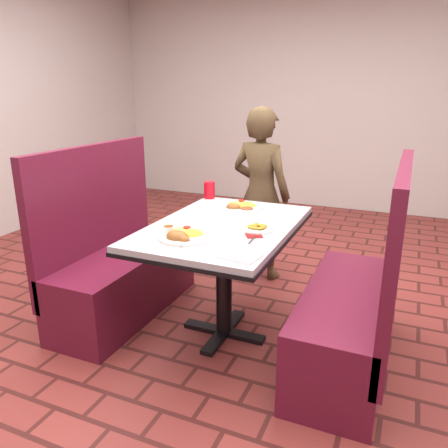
{
  "coord_description": "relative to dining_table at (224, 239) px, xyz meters",
  "views": [
    {
      "loc": [
        0.99,
        -2.3,
        1.53
      ],
      "look_at": [
        0.0,
        0.0,
        0.75
      ],
      "focal_mm": 35.0,
      "sensor_mm": 36.0,
      "label": 1
    }
  ],
  "objects": [
    {
      "name": "booth_bench_left",
      "position": [
        -0.8,
        0.0,
        -0.32
      ],
      "size": [
        0.47,
        1.2,
        1.17
      ],
      "color": "maroon",
      "rests_on": "ground"
    },
    {
      "name": "paper_napkin",
      "position": [
        0.28,
        -0.46,
        0.1
      ],
      "size": [
        0.21,
        0.17,
        0.01
      ],
      "primitive_type": "cube",
      "rotation": [
        0.0,
        0.0,
        -0.13
      ],
      "color": "white",
      "rests_on": "dining_table"
    },
    {
      "name": "maroon_napkin",
      "position": [
        0.24,
        -0.14,
        0.1
      ],
      "size": [
        0.12,
        0.12,
        0.0
      ],
      "primitive_type": "cube",
      "rotation": [
        0.0,
        0.0,
        0.55
      ],
      "color": "maroon",
      "rests_on": "dining_table"
    },
    {
      "name": "spoon_utensil",
      "position": [
        0.26,
        -0.22,
        0.1
      ],
      "size": [
        0.02,
        0.13,
        0.0
      ],
      "primitive_type": "cube",
      "rotation": [
        0.0,
        0.0,
        0.09
      ],
      "color": "silver",
      "rests_on": "dining_table"
    },
    {
      "name": "red_tumbler",
      "position": [
        -0.36,
        0.56,
        0.16
      ],
      "size": [
        0.08,
        0.08,
        0.12
      ],
      "primitive_type": "cylinder",
      "color": "red",
      "rests_on": "dining_table"
    },
    {
      "name": "near_dinner_plate",
      "position": [
        -0.1,
        -0.33,
        0.13
      ],
      "size": [
        0.29,
        0.29,
        0.09
      ],
      "rotation": [
        0.0,
        0.0,
        -0.11
      ],
      "color": "white",
      "rests_on": "dining_table"
    },
    {
      "name": "knife_utensil",
      "position": [
        -0.09,
        -0.35,
        0.11
      ],
      "size": [
        0.06,
        0.15,
        0.0
      ],
      "primitive_type": "cube",
      "rotation": [
        0.0,
        0.0,
        0.32
      ],
      "color": "silver",
      "rests_on": "dining_table"
    },
    {
      "name": "booth_bench_right",
      "position": [
        0.8,
        0.0,
        -0.32
      ],
      "size": [
        0.47,
        1.2,
        1.17
      ],
      "color": "maroon",
      "rests_on": "ground"
    },
    {
      "name": "far_dinner_plate",
      "position": [
        -0.03,
        0.36,
        0.12
      ],
      "size": [
        0.29,
        0.29,
        0.08
      ],
      "rotation": [
        0.0,
        0.0,
        -0.08
      ],
      "color": "white",
      "rests_on": "dining_table"
    },
    {
      "name": "diner_person",
      "position": [
        -0.11,
        1.01,
        0.05
      ],
      "size": [
        0.57,
        0.43,
        1.4
      ],
      "primitive_type": "imported",
      "rotation": [
        0.0,
        0.0,
        2.95
      ],
      "color": "brown",
      "rests_on": "ground"
    },
    {
      "name": "room",
      "position": [
        0.0,
        0.0,
        1.26
      ],
      "size": [
        7.0,
        7.04,
        2.82
      ],
      "color": "maroon",
      "rests_on": "ground"
    },
    {
      "name": "dining_table",
      "position": [
        0.0,
        0.0,
        0.0
      ],
      "size": [
        0.81,
        1.21,
        0.75
      ],
      "color": "#AFB1B4",
      "rests_on": "ground"
    },
    {
      "name": "lettuce_shreds",
      "position": [
        0.04,
        0.06,
        0.1
      ],
      "size": [
        0.28,
        0.32,
        0.0
      ],
      "primitive_type": null,
      "color": "#82BD4B",
      "rests_on": "dining_table"
    },
    {
      "name": "plantain_plate",
      "position": [
        0.22,
        -0.03,
        0.11
      ],
      "size": [
        0.19,
        0.19,
        0.03
      ],
      "rotation": [
        0.0,
        0.0,
        0.18
      ],
      "color": "white",
      "rests_on": "dining_table"
    },
    {
      "name": "fork_utensil",
      "position": [
        -0.05,
        -0.4,
        0.11
      ],
      "size": [
        0.04,
        0.15,
        0.0
      ],
      "primitive_type": "cube",
      "rotation": [
        0.0,
        0.0,
        0.23
      ],
      "color": "silver",
      "rests_on": "dining_table"
    }
  ]
}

